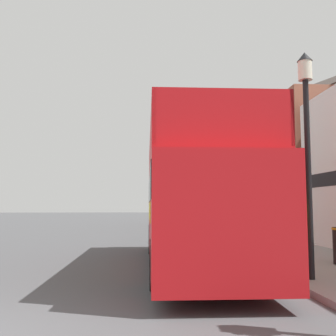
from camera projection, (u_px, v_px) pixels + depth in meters
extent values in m
plane|color=#4C4C4F|center=(105.00, 233.00, 25.75)|extent=(144.00, 144.00, 0.00)
cube|color=gray|center=(232.00, 234.00, 23.24)|extent=(3.88, 108.00, 0.14)
cube|color=#935642|center=(272.00, 180.00, 31.30)|extent=(6.00, 25.50, 7.59)
pyramid|color=#473D38|center=(270.00, 117.00, 31.78)|extent=(6.00, 25.50, 2.70)
cube|color=red|center=(193.00, 215.00, 11.42)|extent=(2.61, 10.27, 2.44)
cube|color=yellow|center=(195.00, 211.00, 10.92)|extent=(2.60, 5.66, 0.45)
cube|color=black|center=(193.00, 190.00, 11.49)|extent=(2.64, 9.45, 0.70)
cube|color=red|center=(193.00, 171.00, 11.54)|extent=(2.61, 9.45, 0.10)
cube|color=red|center=(151.00, 152.00, 11.53)|extent=(0.14, 9.43, 1.02)
cube|color=red|center=(234.00, 153.00, 11.66)|extent=(0.14, 9.43, 1.02)
cube|color=red|center=(223.00, 117.00, 6.94)|extent=(2.54, 0.09, 1.02)
cube|color=red|center=(181.00, 166.00, 15.57)|extent=(2.55, 1.45, 1.02)
cylinder|color=black|center=(152.00, 239.00, 14.43)|extent=(0.29, 1.08, 1.08)
cylinder|color=black|center=(214.00, 239.00, 14.55)|extent=(0.29, 1.08, 1.08)
cylinder|color=black|center=(156.00, 264.00, 8.31)|extent=(0.29, 1.08, 1.08)
cylinder|color=black|center=(262.00, 264.00, 8.43)|extent=(0.29, 1.08, 1.08)
cube|color=black|center=(187.00, 230.00, 19.56)|extent=(1.88, 4.34, 0.73)
cube|color=black|center=(187.00, 217.00, 19.49)|extent=(1.62, 2.10, 0.55)
cylinder|color=black|center=(169.00, 233.00, 20.83)|extent=(0.21, 0.66, 0.65)
cylinder|color=black|center=(200.00, 233.00, 20.90)|extent=(0.21, 0.66, 0.65)
cylinder|color=black|center=(171.00, 237.00, 18.18)|extent=(0.21, 0.66, 0.65)
cylinder|color=black|center=(207.00, 237.00, 18.25)|extent=(0.21, 0.66, 0.65)
cylinder|color=black|center=(309.00, 177.00, 8.95)|extent=(0.13, 0.13, 4.56)
cylinder|color=silver|center=(305.00, 71.00, 9.19)|extent=(0.32, 0.32, 0.45)
cone|color=black|center=(305.00, 57.00, 9.22)|extent=(0.35, 0.35, 0.22)
cylinder|color=black|center=(222.00, 196.00, 18.39)|extent=(0.13, 0.13, 4.15)
cylinder|color=silver|center=(222.00, 147.00, 18.61)|extent=(0.32, 0.32, 0.45)
cone|color=black|center=(222.00, 140.00, 18.64)|extent=(0.35, 0.35, 0.22)
cylinder|color=black|center=(198.00, 198.00, 27.87)|extent=(0.13, 0.13, 4.26)
cylinder|color=silver|center=(197.00, 165.00, 28.09)|extent=(0.32, 0.32, 0.45)
cone|color=black|center=(197.00, 161.00, 28.12)|extent=(0.35, 0.35, 0.22)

